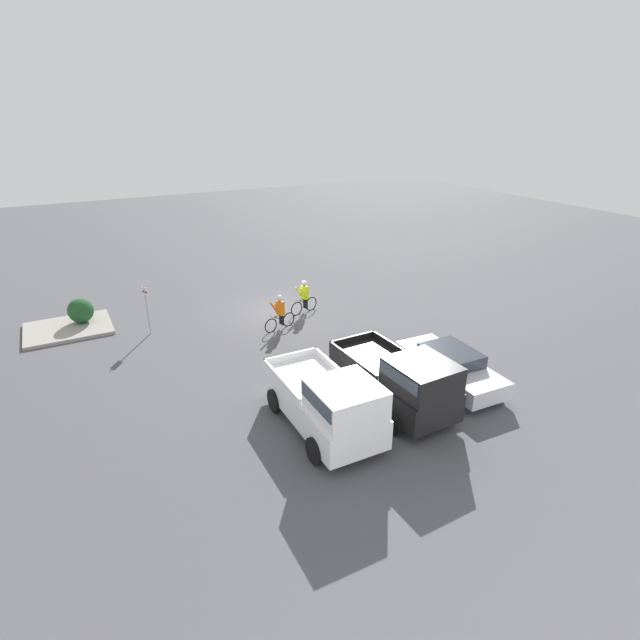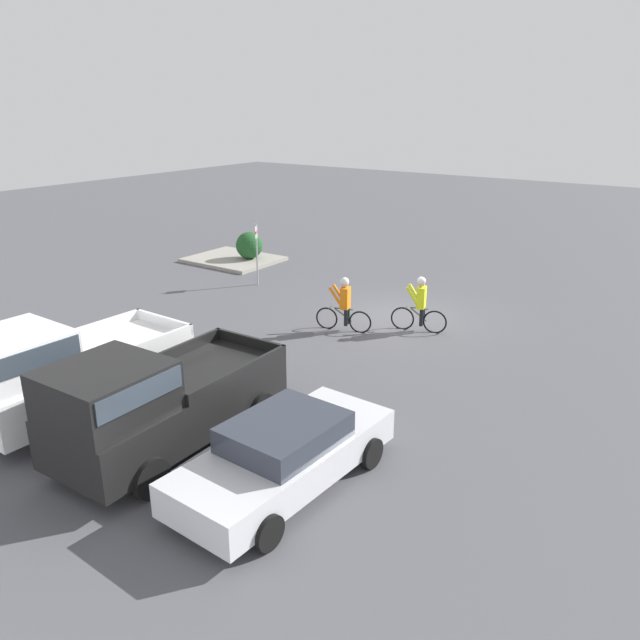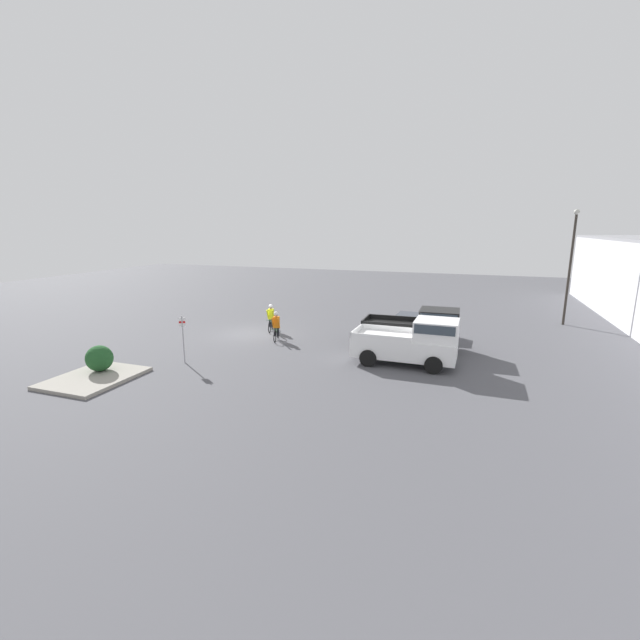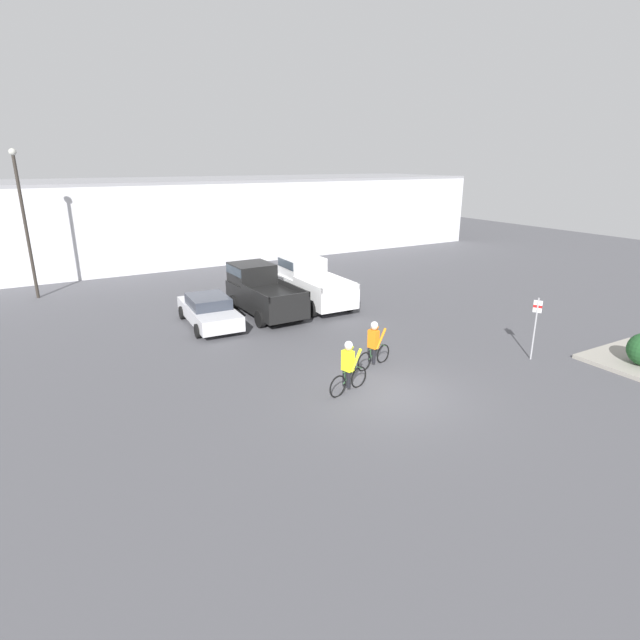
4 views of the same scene
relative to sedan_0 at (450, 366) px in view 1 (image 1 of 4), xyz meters
The scene contains 9 objects.
ground_plane 10.02m from the sedan_0, 73.93° to the right, with size 80.00×80.00×0.00m, color #4C4C51.
sedan_0 is the anchor object (origin of this frame).
pickup_truck_0 2.89m from the sedan_0, 11.50° to the left, with size 2.32×5.05×2.25m.
pickup_truck_1 5.67m from the sedan_0, ahead, with size 2.36×4.93×2.28m.
cyclist_0 8.34m from the sedan_0, 64.60° to the right, with size 1.73×0.59×1.72m.
cyclist_1 8.97m from the sedan_0, 79.32° to the right, with size 1.69×0.57×1.75m.
fire_lane_sign 13.44m from the sedan_0, 47.61° to the right, with size 0.16×0.28×2.36m.
curb_island 17.35m from the sedan_0, 44.56° to the right, with size 3.74×3.08×0.15m, color gray.
shrub 17.10m from the sedan_0, 46.90° to the right, with size 1.17×1.17×1.17m.
Camera 1 is at (9.41, 21.78, 9.59)m, focal length 28.00 mm.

